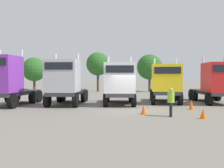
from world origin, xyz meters
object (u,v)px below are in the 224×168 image
(traffic_cone_mid, at_px, (144,109))
(traffic_cone_far, at_px, (191,105))
(traffic_cone_near, at_px, (203,113))
(semi_truck_yellow, at_px, (166,83))
(semi_truck_silver, at_px, (65,82))
(semi_truck_red, at_px, (217,82))
(semi_truck_white, at_px, (119,83))
(semi_truck_purple, at_px, (6,81))
(visitor_with_camera, at_px, (171,100))

(traffic_cone_mid, distance_m, traffic_cone_far, 4.30)
(traffic_cone_near, height_order, traffic_cone_mid, traffic_cone_mid)
(semi_truck_yellow, xyz_separation_m, traffic_cone_far, (0.42, -3.93, -1.44))
(semi_truck_silver, xyz_separation_m, traffic_cone_far, (9.08, -3.73, -1.58))
(traffic_cone_mid, bearing_deg, semi_truck_red, 30.09)
(semi_truck_white, distance_m, traffic_cone_near, 7.89)
(semi_truck_silver, xyz_separation_m, semi_truck_red, (12.94, -0.76, -0.06))
(traffic_cone_near, distance_m, traffic_cone_far, 3.79)
(semi_truck_silver, bearing_deg, semi_truck_red, 98.26)
(traffic_cone_near, bearing_deg, semi_truck_yellow, 84.57)
(semi_truck_red, xyz_separation_m, traffic_cone_near, (-5.00, -6.58, -1.57))
(semi_truck_white, height_order, traffic_cone_mid, semi_truck_white)
(semi_truck_red, distance_m, traffic_cone_far, 5.10)
(semi_truck_purple, xyz_separation_m, traffic_cone_mid, (9.61, -5.30, -1.73))
(visitor_with_camera, relative_size, traffic_cone_mid, 2.71)
(semi_truck_yellow, relative_size, visitor_with_camera, 3.71)
(semi_truck_red, xyz_separation_m, visitor_with_camera, (-6.52, -5.64, -0.88))
(semi_truck_red, bearing_deg, traffic_cone_far, -41.51)
(semi_truck_yellow, bearing_deg, semi_truck_white, -64.87)
(visitor_with_camera, relative_size, traffic_cone_far, 2.47)
(visitor_with_camera, bearing_deg, traffic_cone_near, -6.31)
(semi_truck_silver, distance_m, traffic_cone_near, 10.94)
(semi_truck_yellow, xyz_separation_m, traffic_cone_mid, (-3.58, -5.51, -1.47))
(semi_truck_yellow, bearing_deg, traffic_cone_far, 22.67)
(semi_truck_purple, xyz_separation_m, traffic_cone_far, (13.61, -3.71, -1.70))
(semi_truck_yellow, bearing_deg, semi_truck_purple, -72.46)
(semi_truck_silver, relative_size, traffic_cone_far, 9.16)
(traffic_cone_near, xyz_separation_m, traffic_cone_far, (1.13, 3.61, 0.05))
(semi_truck_purple, height_order, traffic_cone_near, semi_truck_purple)
(traffic_cone_mid, height_order, traffic_cone_far, traffic_cone_far)
(semi_truck_silver, bearing_deg, visitor_with_camera, 56.70)
(semi_truck_yellow, distance_m, semi_truck_red, 4.39)
(semi_truck_white, xyz_separation_m, semi_truck_red, (8.50, -0.32, 0.04))
(semi_truck_yellow, distance_m, visitor_with_camera, 7.02)
(semi_truck_white, bearing_deg, semi_truck_silver, -85.76)
(semi_truck_silver, height_order, semi_truck_red, semi_truck_silver)
(semi_truck_purple, bearing_deg, semi_truck_silver, 106.04)
(semi_truck_purple, relative_size, visitor_with_camera, 3.61)
(semi_truck_silver, height_order, semi_truck_white, semi_truck_silver)
(semi_truck_red, height_order, traffic_cone_far, semi_truck_red)
(semi_truck_purple, bearing_deg, semi_truck_yellow, 106.74)
(semi_truck_white, height_order, traffic_cone_near, semi_truck_white)
(traffic_cone_far, bearing_deg, semi_truck_yellow, 96.07)
(traffic_cone_mid, bearing_deg, traffic_cone_near, -35.29)
(semi_truck_white, distance_m, semi_truck_yellow, 4.27)
(semi_truck_purple, bearing_deg, traffic_cone_near, 75.38)
(semi_truck_silver, distance_m, semi_truck_yellow, 8.67)
(traffic_cone_near, bearing_deg, semi_truck_purple, 149.59)
(semi_truck_yellow, relative_size, semi_truck_red, 0.97)
(visitor_with_camera, height_order, traffic_cone_near, visitor_with_camera)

